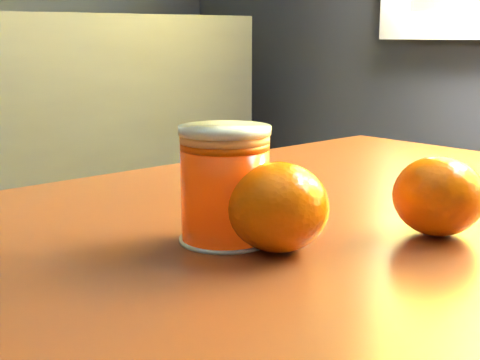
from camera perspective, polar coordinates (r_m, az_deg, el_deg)
table at (r=0.58m, az=6.68°, el=-12.96°), size 1.01×0.79×0.69m
juice_glass at (r=0.51m, az=-1.29°, el=-0.43°), size 0.07×0.07×0.09m
orange_front at (r=0.49m, az=3.26°, el=-2.31°), size 0.09×0.09×0.07m
orange_back at (r=0.55m, az=16.58°, el=-1.31°), size 0.09×0.09×0.06m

